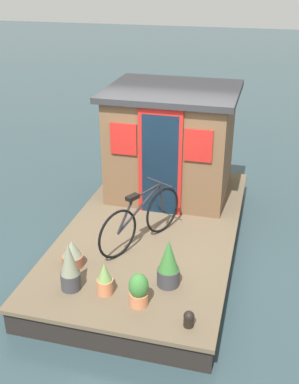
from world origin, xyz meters
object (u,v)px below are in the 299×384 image
potted_plant_basil (139,290)px  potted_plant_rosemary (168,264)px  potted_plant_lavender (70,267)px  potted_plant_succulent (105,279)px  houseboat_cabin (171,142)px  bicycle (141,219)px  potted_plant_sage (72,254)px  mooring_bollard (189,319)px

potted_plant_basil → potted_plant_rosemary: (0.48, -0.26, 0.10)m
potted_plant_lavender → potted_plant_succulent: size_ratio=1.53×
potted_plant_lavender → houseboat_cabin: bearing=-11.2°
potted_plant_rosemary → potted_plant_succulent: bearing=117.1°
bicycle → potted_plant_sage: (-0.80, 0.77, -0.22)m
bicycle → potted_plant_rosemary: (-0.89, -0.61, -0.08)m
potted_plant_lavender → potted_plant_rosemary: 1.26m
potted_plant_lavender → bicycle: bearing=-24.6°
houseboat_cabin → bicycle: houseboat_cabin is taller
potted_plant_basil → potted_plant_succulent: potted_plant_succulent is taller
potted_plant_rosemary → mooring_bollard: size_ratio=3.31×
houseboat_cabin → mooring_bollard: (-3.47, -0.97, -0.86)m
houseboat_cabin → bicycle: (-1.87, 0.04, -0.56)m
houseboat_cabin → potted_plant_sage: bearing=163.2°
potted_plant_succulent → potted_plant_basil: bearing=-102.4°
potted_plant_sage → potted_plant_succulent: 0.79m
houseboat_cabin → potted_plant_rosemary: bearing=-168.3°
potted_plant_lavender → potted_plant_succulent: bearing=-87.5°
mooring_bollard → potted_plant_sage: bearing=65.9°
potted_plant_basil → potted_plant_lavender: 0.94m
bicycle → potted_plant_basil: size_ratio=3.42×
potted_plant_lavender → potted_plant_sage: 0.54m
mooring_bollard → houseboat_cabin: bearing=15.7°
potted_plant_sage → houseboat_cabin: bearing=-16.8°
potted_plant_rosemary → potted_plant_succulent: (-0.38, 0.74, -0.11)m
bicycle → potted_plant_lavender: (-1.28, 0.59, -0.08)m
potted_plant_basil → potted_plant_lavender: potted_plant_lavender is taller
bicycle → potted_plant_succulent: bicycle is taller
potted_plant_sage → mooring_bollard: size_ratio=1.93×
mooring_bollard → bicycle: bearing=32.4°
potted_plant_lavender → mooring_bollard: potted_plant_lavender is taller
potted_plant_rosemary → potted_plant_succulent: size_ratio=1.51×
bicycle → houseboat_cabin: bearing=-1.2°
potted_plant_succulent → bicycle: bearing=-5.8°
bicycle → mooring_bollard: 1.91m
potted_plant_lavender → potted_plant_succulent: potted_plant_lavender is taller
bicycle → potted_plant_basil: 1.42m
potted_plant_rosemary → mooring_bollard: bearing=-150.4°
potted_plant_basil → potted_plant_rosemary: 0.56m
potted_plant_basil → potted_plant_succulent: (0.10, 0.47, -0.01)m
potted_plant_lavender → potted_plant_sage: (0.49, 0.18, -0.14)m
houseboat_cabin → potted_plant_succulent: houseboat_cabin is taller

